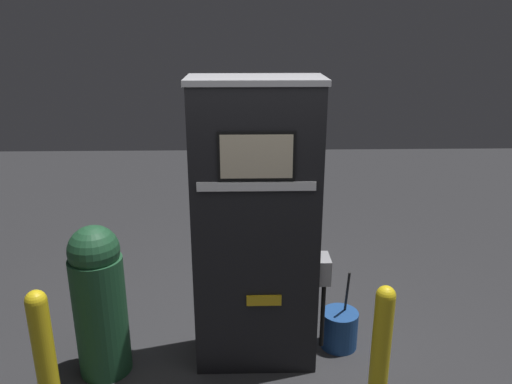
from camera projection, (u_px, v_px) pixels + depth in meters
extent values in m
plane|color=#2D2D30|center=(256.00, 373.00, 3.72)|extent=(14.00, 14.00, 0.00)
cube|color=black|center=(256.00, 291.00, 3.75)|extent=(0.89, 0.45, 1.14)
cube|color=black|center=(256.00, 155.00, 3.42)|extent=(0.89, 0.45, 0.97)
cube|color=#99999E|center=(256.00, 80.00, 3.25)|extent=(0.92, 0.48, 0.04)
cube|color=black|center=(256.00, 156.00, 3.18)|extent=(0.50, 0.01, 0.32)
cube|color=beige|center=(256.00, 157.00, 3.18)|extent=(0.46, 0.01, 0.29)
cube|color=silver|center=(256.00, 186.00, 3.24)|extent=(0.78, 0.02, 0.06)
cube|color=gold|center=(264.00, 300.00, 3.51)|extent=(0.25, 0.02, 0.08)
cube|color=#99999E|center=(323.00, 269.00, 3.61)|extent=(0.09, 0.20, 0.19)
cylinder|color=black|center=(323.00, 315.00, 3.65)|extent=(0.03, 0.03, 0.51)
cylinder|color=yellow|center=(381.00, 349.00, 3.33)|extent=(0.13, 0.13, 0.82)
sphere|color=yellow|center=(386.00, 295.00, 3.20)|extent=(0.13, 0.13, 0.13)
cylinder|color=#1E4C2D|center=(101.00, 316.00, 3.63)|extent=(0.38, 0.38, 0.92)
sphere|color=#1E4C2D|center=(94.00, 251.00, 3.46)|extent=(0.36, 0.36, 0.36)
cylinder|color=yellow|center=(45.00, 358.00, 3.23)|extent=(0.14, 0.14, 0.84)
sphere|color=yellow|center=(36.00, 301.00, 3.10)|extent=(0.14, 0.14, 0.14)
cylinder|color=#1E478C|center=(339.00, 329.00, 4.00)|extent=(0.29, 0.29, 0.31)
cylinder|color=black|center=(347.00, 292.00, 3.89)|extent=(0.02, 0.10, 0.39)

